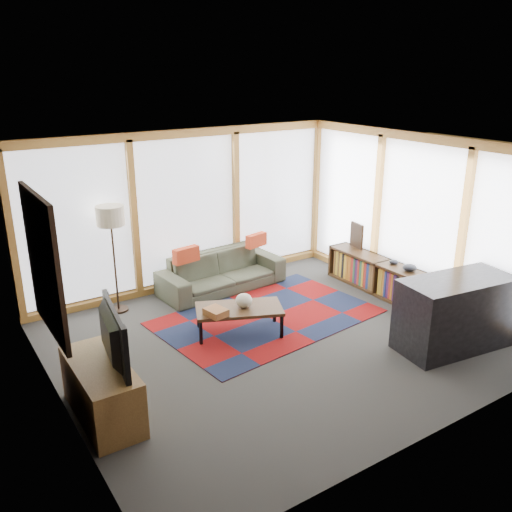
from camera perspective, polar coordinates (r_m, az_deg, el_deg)
ground at (r=7.41m, az=1.71°, el=-8.91°), size 5.50×5.50×0.00m
room_envelope at (r=7.54m, az=2.48°, el=4.19°), size 5.52×5.02×2.62m
rug at (r=8.06m, az=1.18°, el=-6.44°), size 3.31×2.33×0.01m
sofa at (r=8.96m, az=-3.63°, el=-1.66°), size 2.15×0.97×0.61m
pillow_left at (r=8.51m, az=-7.37°, el=0.12°), size 0.45×0.20×0.24m
pillow_right at (r=9.18m, az=0.02°, el=1.68°), size 0.42×0.21×0.22m
floor_lamp at (r=8.24m, az=-14.69°, el=-0.38°), size 0.41×0.41×1.64m
coffee_table at (r=7.52m, az=-1.78°, el=-6.80°), size 1.31×1.01×0.39m
book_stack at (r=7.21m, az=-4.25°, el=-5.91°), size 0.28×0.33×0.10m
vase at (r=7.41m, az=-1.28°, el=-4.70°), size 0.27×0.27×0.20m
bookshelf at (r=9.02m, az=13.12°, el=-2.20°), size 0.40×2.20×0.55m
bowl_a at (r=8.59m, az=15.87°, el=-1.18°), size 0.25×0.25×0.11m
bowl_b at (r=8.83m, az=14.31°, el=-0.60°), size 0.16×0.16×0.07m
shelf_picture at (r=9.47m, az=10.55°, el=2.15°), size 0.09×0.33×0.43m
tv_console at (r=6.04m, az=-15.91°, el=-13.47°), size 0.52×1.24×0.62m
television at (r=5.75m, az=-15.60°, el=-8.17°), size 0.29×1.06×0.60m
bar_counter at (r=7.53m, az=20.21°, el=-5.67°), size 1.59×0.90×0.95m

